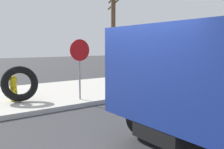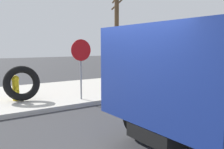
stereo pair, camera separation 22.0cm
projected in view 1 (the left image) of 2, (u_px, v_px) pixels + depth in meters
The scene contains 5 objects.
sidewalk_curb at pixel (33, 96), 9.52m from camera, with size 36.00×5.00×0.15m, color #BCB7AD.
fire_hydrant at pixel (14, 88), 8.23m from camera, with size 0.26×0.58×0.89m.
loose_tire at pixel (20, 84), 8.16m from camera, with size 1.23×1.23×0.25m, color black.
stop_sign at pixel (80, 58), 8.39m from camera, with size 0.76×0.08×2.15m.
bare_tree at pixel (113, 31), 12.83m from camera, with size 1.02×1.02×5.47m.
Camera 1 is at (-2.86, -2.95, 2.07)m, focal length 38.10 mm.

